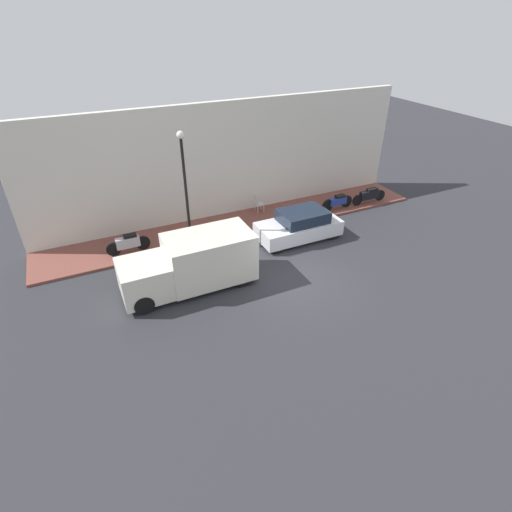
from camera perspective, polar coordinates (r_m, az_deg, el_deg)
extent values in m
plane|color=#2D2D33|center=(16.00, 5.34, -3.40)|extent=(60.00, 60.00, 0.00)
cube|color=brown|center=(19.98, -2.23, 4.66)|extent=(2.60, 19.20, 0.11)
cube|color=silver|center=(20.14, -4.09, 13.39)|extent=(0.30, 19.20, 5.65)
cube|color=silver|center=(18.64, 6.07, 3.92)|extent=(1.75, 3.87, 0.68)
cube|color=#192333|center=(18.46, 6.69, 5.68)|extent=(1.54, 2.13, 0.53)
cylinder|color=black|center=(17.51, 3.13, 1.32)|extent=(0.20, 0.61, 0.61)
cylinder|color=black|center=(18.67, 0.95, 3.46)|extent=(0.20, 0.61, 0.61)
cylinder|color=black|center=(18.94, 11.05, 3.26)|extent=(0.20, 0.61, 0.61)
cylinder|color=black|center=(20.02, 8.58, 5.16)|extent=(0.20, 0.61, 0.61)
cube|color=silver|center=(15.34, -6.63, -0.11)|extent=(1.91, 3.27, 1.87)
cube|color=silver|center=(15.05, -15.62, -3.20)|extent=(1.81, 1.76, 1.31)
cube|color=#192333|center=(14.83, -16.81, -2.28)|extent=(1.62, 0.97, 0.52)
cylinder|color=black|center=(14.65, -15.70, -6.72)|extent=(0.22, 0.72, 0.72)
cylinder|color=black|center=(15.98, -16.93, -3.31)|extent=(0.22, 0.72, 0.72)
cylinder|color=black|center=(15.42, -1.82, -3.13)|extent=(0.22, 0.72, 0.72)
cylinder|color=black|center=(16.70, -4.12, -0.18)|extent=(0.22, 0.72, 0.72)
cube|color=navy|center=(21.59, 11.56, 7.71)|extent=(0.30, 0.98, 0.37)
cube|color=black|center=(21.57, 11.92, 8.37)|extent=(0.27, 0.53, 0.12)
cylinder|color=black|center=(21.32, 10.20, 7.12)|extent=(0.10, 0.64, 0.64)
cylinder|color=black|center=(21.99, 12.80, 7.62)|extent=(0.10, 0.64, 0.64)
cube|color=black|center=(22.73, 15.88, 8.42)|extent=(0.30, 1.14, 0.44)
cube|color=black|center=(22.72, 16.29, 9.13)|extent=(0.27, 0.62, 0.12)
cylinder|color=black|center=(22.33, 14.28, 7.73)|extent=(0.10, 0.59, 0.59)
cylinder|color=black|center=(23.28, 17.29, 8.28)|extent=(0.10, 0.59, 0.59)
cube|color=#B7B7BF|center=(18.11, -17.84, 1.88)|extent=(0.30, 1.00, 0.46)
cube|color=black|center=(17.98, -17.57, 2.77)|extent=(0.27, 0.54, 0.12)
cylinder|color=black|center=(18.16, -19.67, 0.94)|extent=(0.10, 0.62, 0.62)
cylinder|color=black|center=(18.25, -15.83, 1.84)|extent=(0.10, 0.62, 0.62)
cylinder|color=black|center=(17.26, -9.92, 8.65)|extent=(0.12, 0.12, 4.82)
sphere|color=silver|center=(16.45, -10.75, 16.65)|extent=(0.31, 0.31, 0.31)
cube|color=silver|center=(20.91, 0.49, 7.45)|extent=(0.40, 0.40, 0.04)
cube|color=silver|center=(20.73, 0.04, 8.00)|extent=(0.40, 0.04, 0.48)
cylinder|color=silver|center=(20.93, 1.12, 6.80)|extent=(0.04, 0.04, 0.40)
cylinder|color=silver|center=(21.21, 0.70, 7.16)|extent=(0.04, 0.04, 0.40)
cylinder|color=silver|center=(20.79, 0.27, 6.63)|extent=(0.04, 0.04, 0.40)
cylinder|color=silver|center=(21.07, -0.14, 6.99)|extent=(0.04, 0.04, 0.40)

